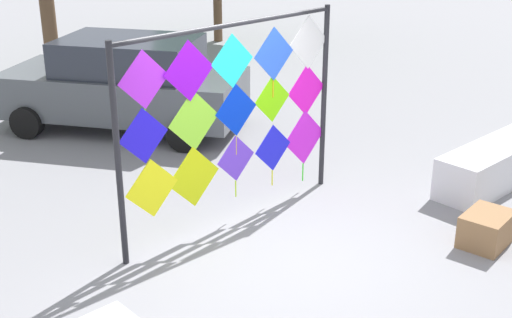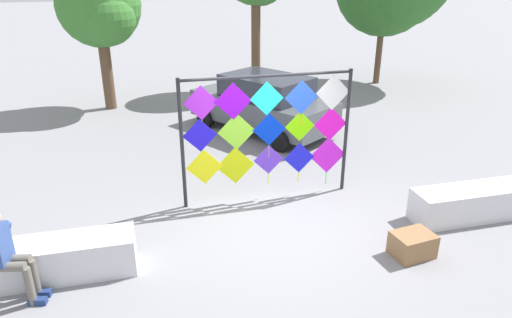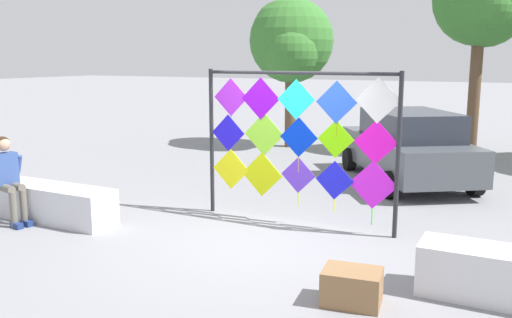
% 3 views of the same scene
% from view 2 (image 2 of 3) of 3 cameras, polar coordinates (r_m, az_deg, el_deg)
% --- Properties ---
extents(ground, '(120.00, 120.00, 0.00)m').
position_cam_2_polar(ground, '(8.26, 2.57, -8.38)').
color(ground, gray).
extents(plaza_ledge_left, '(3.78, 0.63, 0.59)m').
position_cam_2_polar(plaza_ledge_left, '(7.71, -29.08, -11.53)').
color(plaza_ledge_left, silver).
rests_on(plaza_ledge_left, ground).
extents(plaza_ledge_right, '(3.78, 0.63, 0.59)m').
position_cam_2_polar(plaza_ledge_right, '(9.76, 28.65, -4.26)').
color(plaza_ledge_right, silver).
rests_on(plaza_ledge_right, ground).
extents(kite_display_rack, '(3.29, 0.09, 2.49)m').
position_cam_2_polar(kite_display_rack, '(8.66, 1.51, 4.03)').
color(kite_display_rack, '#232328').
rests_on(kite_display_rack, ground).
extents(seated_vendor, '(0.65, 0.55, 1.44)m').
position_cam_2_polar(seated_vendor, '(6.98, -28.47, -9.75)').
color(seated_vendor, '#666056').
rests_on(seated_vendor, ground).
extents(parked_car, '(3.68, 4.31, 1.57)m').
position_cam_2_polar(parked_car, '(12.71, 0.92, 6.91)').
color(parked_car, '#4C5156').
rests_on(parked_car, ground).
extents(cardboard_box_large, '(0.69, 0.55, 0.39)m').
position_cam_2_polar(cardboard_box_large, '(7.82, 18.76, -9.99)').
color(cardboard_box_large, olive).
rests_on(cardboard_box_large, ground).
extents(tree_palm_like, '(2.56, 2.61, 4.44)m').
position_cam_2_polar(tree_palm_like, '(15.20, -18.95, 17.50)').
color(tree_palm_like, brown).
rests_on(tree_palm_like, ground).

